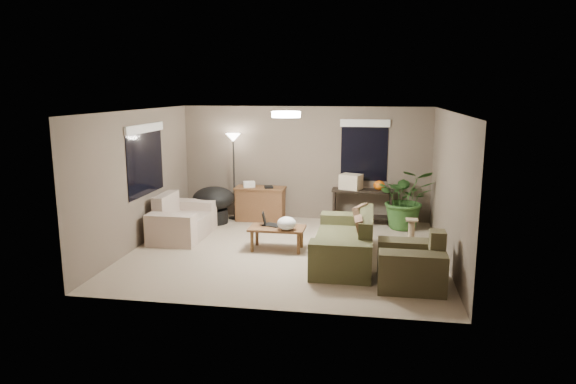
% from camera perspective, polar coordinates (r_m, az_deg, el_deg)
% --- Properties ---
extents(room_shell, '(5.50, 5.50, 5.50)m').
position_cam_1_polar(room_shell, '(8.97, -0.21, 1.01)').
color(room_shell, tan).
rests_on(room_shell, ground).
extents(main_sofa, '(0.95, 2.20, 0.85)m').
position_cam_1_polar(main_sofa, '(8.74, 6.50, -5.79)').
color(main_sofa, '#48482B').
rests_on(main_sofa, ground).
extents(throw_pillows, '(0.38, 1.38, 0.47)m').
position_cam_1_polar(throw_pillows, '(8.64, 8.24, -3.60)').
color(throw_pillows, '#8C7251').
rests_on(throw_pillows, main_sofa).
extents(loveseat, '(0.90, 1.60, 0.85)m').
position_cam_1_polar(loveseat, '(10.33, -11.77, -3.26)').
color(loveseat, '#BFB4A3').
rests_on(loveseat, ground).
extents(armchair, '(0.95, 1.00, 0.85)m').
position_cam_1_polar(armchair, '(7.86, 13.58, -8.00)').
color(armchair, '#443F29').
rests_on(armchair, ground).
extents(coffee_table, '(1.00, 0.55, 0.42)m').
position_cam_1_polar(coffee_table, '(9.28, -1.22, -4.30)').
color(coffee_table, brown).
rests_on(coffee_table, ground).
extents(laptop, '(0.40, 0.33, 0.24)m').
position_cam_1_polar(laptop, '(9.38, -2.12, -3.37)').
color(laptop, black).
rests_on(laptop, coffee_table).
extents(plastic_bag, '(0.43, 0.42, 0.24)m').
position_cam_1_polar(plastic_bag, '(9.06, -0.16, -3.51)').
color(plastic_bag, white).
rests_on(plastic_bag, coffee_table).
extents(desk, '(1.10, 0.50, 0.75)m').
position_cam_1_polar(desk, '(11.36, -3.09, -1.30)').
color(desk, brown).
rests_on(desk, ground).
extents(desk_papers, '(0.72, 0.32, 0.12)m').
position_cam_1_polar(desk_papers, '(11.30, -3.89, 0.81)').
color(desk_papers, silver).
rests_on(desk_papers, desk).
extents(console_table, '(1.30, 0.40, 0.75)m').
position_cam_1_polar(console_table, '(11.18, 8.23, -1.30)').
color(console_table, black).
rests_on(console_table, ground).
extents(pumpkin, '(0.28, 0.28, 0.20)m').
position_cam_1_polar(pumpkin, '(11.10, 10.10, 0.73)').
color(pumpkin, orange).
rests_on(pumpkin, console_table).
extents(cardboard_box, '(0.53, 0.47, 0.33)m').
position_cam_1_polar(cardboard_box, '(11.10, 7.01, 1.14)').
color(cardboard_box, beige).
rests_on(cardboard_box, console_table).
extents(papasan_chair, '(1.05, 1.05, 0.80)m').
position_cam_1_polar(papasan_chair, '(11.22, -8.26, -1.11)').
color(papasan_chair, black).
rests_on(papasan_chair, ground).
extents(floor_lamp, '(0.32, 0.32, 1.91)m').
position_cam_1_polar(floor_lamp, '(11.39, -6.09, 4.91)').
color(floor_lamp, black).
rests_on(floor_lamp, ground).
extents(ceiling_fixture, '(0.50, 0.50, 0.10)m').
position_cam_1_polar(ceiling_fixture, '(8.84, -0.21, 8.62)').
color(ceiling_fixture, white).
rests_on(ceiling_fixture, room_shell).
extents(houseplant, '(1.15, 1.28, 1.00)m').
position_cam_1_polar(houseplant, '(10.93, 12.96, -1.43)').
color(houseplant, '#2D5923').
rests_on(houseplant, ground).
extents(cat_scratching_post, '(0.32, 0.32, 0.50)m').
position_cam_1_polar(cat_scratching_post, '(9.86, 13.53, -4.55)').
color(cat_scratching_post, tan).
rests_on(cat_scratching_post, ground).
extents(window_left, '(0.05, 1.56, 1.33)m').
position_cam_1_polar(window_left, '(9.99, -15.58, 4.74)').
color(window_left, black).
rests_on(window_left, room_shell).
extents(window_back, '(1.06, 0.05, 1.33)m').
position_cam_1_polar(window_back, '(11.24, 8.50, 5.73)').
color(window_back, black).
rests_on(window_back, room_shell).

